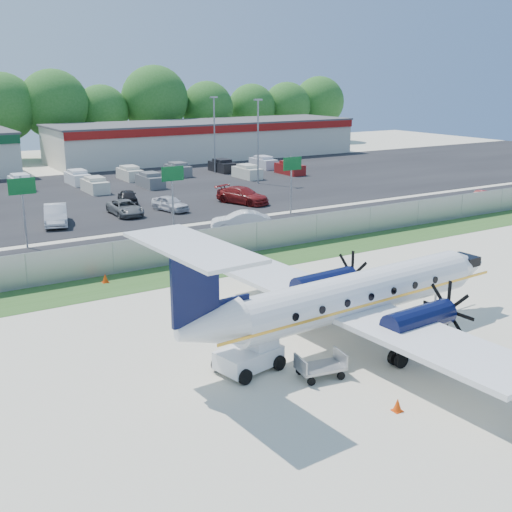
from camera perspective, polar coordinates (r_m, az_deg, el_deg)
ground at (r=29.65m, az=6.14°, el=-6.96°), size 170.00×170.00×0.00m
grass_verge at (r=39.23m, az=-4.61°, el=-1.21°), size 170.00×4.00×0.02m
access_road at (r=45.36m, az=-8.66°, el=0.99°), size 170.00×8.00×0.02m
parking_lot at (r=64.80m, az=-16.05°, el=4.96°), size 170.00×32.00×0.02m
perimeter_fence at (r=40.69m, az=-5.93°, el=0.83°), size 120.00×0.06×1.99m
building_east at (r=94.30m, az=-4.49°, el=10.30°), size 44.40×12.40×5.24m
sign_left at (r=45.97m, az=-20.03°, el=5.01°), size 1.80×0.26×5.00m
sign_mid at (r=49.31m, az=-7.42°, el=6.49°), size 1.80×0.26×5.00m
sign_right at (r=54.70m, az=3.21°, el=7.49°), size 1.80×0.26×5.00m
light_pole_ne at (r=70.32m, az=0.18°, el=10.66°), size 0.90×0.35×9.09m
light_pole_se at (r=78.96m, az=-3.72°, el=11.17°), size 0.90×0.35×9.09m
tree_line at (r=97.66m, az=-21.66°, el=7.88°), size 112.00×6.00×14.00m
aircraft at (r=28.23m, az=8.47°, el=-3.49°), size 18.26×18.00×5.65m
pushback_tug at (r=25.92m, az=-0.46°, el=-8.72°), size 2.80×2.26×1.38m
baggage_cart_near at (r=25.50m, az=5.75°, el=-9.75°), size 1.99×1.39×0.96m
cone_nose at (r=36.99m, az=12.67°, el=-2.25°), size 0.34×0.34×0.48m
cone_port_wing at (r=23.65m, az=12.46°, el=-12.81°), size 0.34×0.34×0.49m
cone_starboard_wing at (r=37.61m, az=-13.25°, el=-1.94°), size 0.38×0.38×0.54m
road_car_mid at (r=49.07m, az=-1.38°, el=2.27°), size 4.76×3.21×1.48m
road_car_east at (r=62.81m, az=19.61°, el=4.33°), size 4.34×2.97×1.35m
parked_car_b at (r=53.42m, az=-17.30°, el=2.66°), size 2.91×5.19×1.62m
parked_car_c at (r=55.72m, az=-11.52°, el=3.57°), size 2.21×4.65×1.28m
parked_car_d at (r=56.83m, az=-7.62°, el=3.99°), size 2.46×4.19×1.34m
parked_car_e at (r=59.67m, az=-1.20°, el=4.68°), size 3.90×5.74×1.54m
parked_car_g at (r=60.57m, az=-11.32°, el=4.54°), size 2.72×4.39×1.39m
far_parking_rows at (r=69.57m, az=-17.20°, el=5.56°), size 56.00×10.00×1.60m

